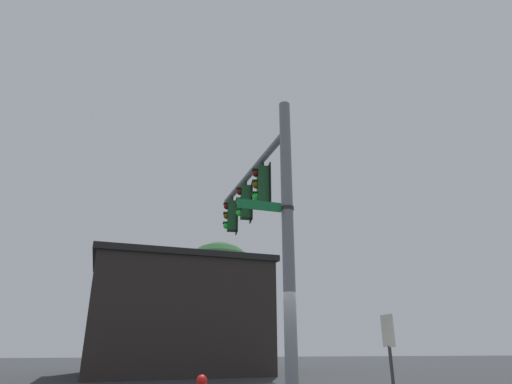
% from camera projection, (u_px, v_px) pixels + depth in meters
% --- Properties ---
extents(signal_pole, '(0.27, 0.27, 7.23)m').
position_uv_depth(signal_pole, '(288.00, 242.00, 9.26)').
color(signal_pole, slate).
rests_on(signal_pole, ground).
extents(mast_arm, '(5.49, 1.17, 0.19)m').
position_uv_depth(mast_arm, '(250.00, 174.00, 12.69)').
color(mast_arm, slate).
extents(traffic_light_nearest_pole, '(0.54, 0.49, 1.31)m').
position_uv_depth(traffic_light_nearest_pole, '(262.00, 185.00, 11.41)').
color(traffic_light_nearest_pole, black).
extents(traffic_light_mid_inner, '(0.54, 0.49, 1.31)m').
position_uv_depth(traffic_light_mid_inner, '(245.00, 202.00, 12.81)').
color(traffic_light_mid_inner, black).
extents(traffic_light_mid_outer, '(0.54, 0.49, 1.31)m').
position_uv_depth(traffic_light_mid_outer, '(231.00, 216.00, 14.20)').
color(traffic_light_mid_outer, black).
extents(street_name_sign, '(0.39, 1.36, 0.22)m').
position_uv_depth(street_name_sign, '(274.00, 207.00, 9.44)').
color(street_name_sign, '#147238').
extents(storefront_building, '(9.11, 10.05, 5.63)m').
position_uv_depth(storefront_building, '(176.00, 315.00, 21.30)').
color(storefront_building, '#282321').
rests_on(storefront_building, ground).
extents(tree_by_storefront, '(5.03, 5.03, 7.49)m').
position_uv_depth(tree_by_storefront, '(218.00, 283.00, 25.36)').
color(tree_by_storefront, '#4C3823').
rests_on(tree_by_storefront, ground).
extents(historical_marker, '(0.60, 0.08, 2.13)m').
position_uv_depth(historical_marker, '(389.00, 346.00, 9.94)').
color(historical_marker, '#333333').
rests_on(historical_marker, ground).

